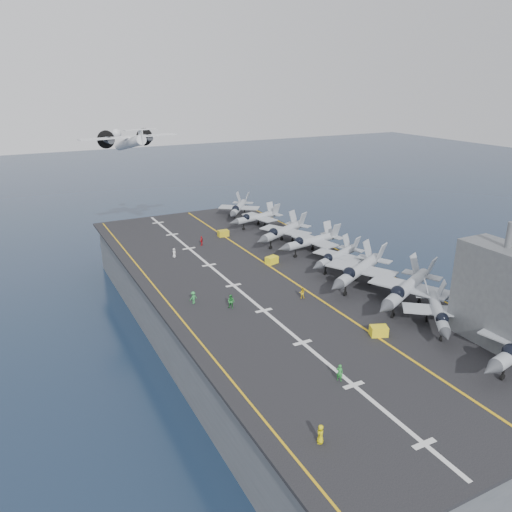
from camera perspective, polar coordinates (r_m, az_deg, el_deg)
name	(u,v)px	position (r m, az deg, el deg)	size (l,w,h in m)	color
ground	(267,336)	(84.45, 1.26, -9.16)	(500.00, 500.00, 0.00)	#142135
hull	(267,309)	(82.16, 1.28, -6.10)	(36.00, 90.00, 10.00)	#56595E
flight_deck	(267,280)	(80.04, 1.31, -2.75)	(38.00, 92.00, 0.40)	black
foul_line	(284,275)	(81.33, 3.17, -2.23)	(0.35, 90.00, 0.02)	gold
landing_centerline	(233,285)	(77.48, -2.60, -3.37)	(0.50, 90.00, 0.02)	silver
deck_edge_port	(165,299)	(74.00, -10.38, -4.84)	(0.25, 90.00, 0.02)	gold
deck_edge_stbd	(360,260)	(89.71, 11.76, -0.50)	(0.25, 90.00, 0.02)	gold
island_superstructure	(501,284)	(65.48, 26.22, -2.84)	(5.00, 10.00, 15.00)	#56595E
fighter_jet_1	(438,311)	(68.12, 20.11, -5.93)	(14.90, 15.66, 4.54)	#969EA7
fighter_jet_2	(407,287)	(72.68, 16.88, -3.43)	(19.55, 17.06, 5.70)	#A0A9B0
fighter_jet_3	(359,269)	(77.83, 11.68, -1.47)	(19.16, 16.89, 5.57)	#90989F
fighter_jet_4	(337,255)	(84.65, 9.25, 0.06)	(15.54, 13.30, 4.56)	#969DA5
fighter_jet_5	(312,240)	(91.42, 6.39, 1.80)	(15.56, 11.77, 4.90)	#9399A1
fighter_jet_6	(283,231)	(96.39, 3.10, 2.93)	(17.85, 15.65, 5.20)	#8F949E
fighter_jet_7	(257,217)	(107.31, 0.09, 4.51)	(14.62, 11.34, 4.53)	#939BA4
fighter_jet_8	(238,207)	(114.90, -2.01, 5.59)	(15.72, 16.56, 4.79)	#9AA1AA
tow_cart_a	(379,331)	(64.58, 13.85, -8.31)	(2.48, 2.07, 1.27)	yellow
tow_cart_b	(272,260)	(86.28, 1.81, -0.47)	(2.40, 1.92, 1.25)	yellow
tow_cart_c	(223,233)	(101.45, -3.77, 2.61)	(2.13, 1.42, 1.25)	gold
crew_0	(320,434)	(46.68, 7.38, -19.53)	(1.22, 1.33, 1.85)	#D3C30C
crew_2	(231,302)	(69.61, -2.86, -5.23)	(1.45, 1.45, 2.05)	#238332
crew_3	(193,298)	(71.61, -7.18, -4.73)	(1.25, 0.99, 1.82)	green
crew_4	(202,241)	(96.15, -6.24, 1.74)	(1.28, 1.29, 1.82)	#B60F16
crew_5	(174,253)	(90.34, -9.34, 0.36)	(1.21, 1.18, 1.70)	silver
crew_6	(340,373)	(54.76, 9.53, -13.01)	(1.34, 1.42, 1.97)	#268C33
crew_7	(302,293)	(73.06, 5.28, -4.21)	(1.20, 1.07, 1.68)	yellow
transport_plane	(130,143)	(118.96, -14.22, 12.42)	(24.26, 18.13, 5.30)	silver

